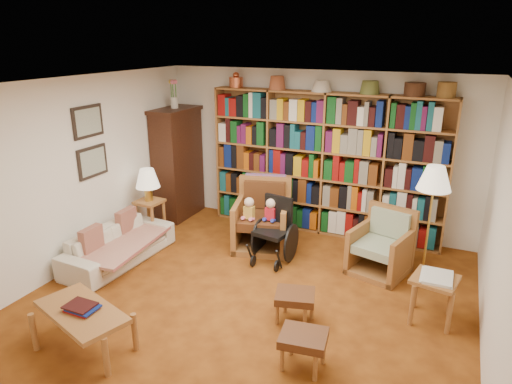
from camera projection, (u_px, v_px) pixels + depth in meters
The scene contains 23 objects.
floor at pixel (248, 300), 5.42m from camera, with size 5.00×5.00×0.00m, color #914D16.
ceiling at pixel (247, 85), 4.61m from camera, with size 5.00×5.00×0.00m, color white.
wall_back at pixel (315, 152), 7.17m from camera, with size 5.00×5.00×0.00m, color white.
wall_front at pixel (78, 325), 2.85m from camera, with size 5.00×5.00×0.00m, color white.
wall_left at pixel (76, 174), 5.98m from camera, with size 5.00×5.00×0.00m, color white.
wall_right at pixel (503, 240), 4.04m from camera, with size 5.00×5.00×0.00m, color white.
bookshelf at pixel (324, 160), 6.97m from camera, with size 3.60×0.30×2.42m.
curio_cabinet at pixel (178, 162), 7.71m from camera, with size 0.50×0.95×2.40m.
framed_pictures at pixel (90, 142), 6.11m from camera, with size 0.03×0.52×0.97m.
sofa at pixel (119, 245), 6.27m from camera, with size 0.65×1.67×0.49m, color beige.
sofa_throw at pixel (121, 242), 6.24m from camera, with size 0.76×1.42×0.04m, color beige.
cushion_left at pixel (126, 221), 6.56m from camera, with size 0.11×0.35×0.35m, color maroon.
cushion_right at pixel (91, 240), 5.96m from camera, with size 0.11×0.35×0.35m, color maroon.
side_table_lamp at pixel (150, 211), 7.00m from camera, with size 0.39×0.39×0.60m.
table_lamp at pixel (147, 179), 6.83m from camera, with size 0.37×0.37×0.50m.
armchair_leather at pixel (265, 219), 6.76m from camera, with size 1.00×1.02×1.01m.
armchair_sage at pixel (381, 247), 6.03m from camera, with size 0.86×0.87×0.84m.
wheelchair at pixel (275, 231), 6.32m from camera, with size 0.51×0.71×0.89m.
floor_lamp at pixel (434, 183), 5.41m from camera, with size 0.40×0.40×1.53m.
side_table_papers at pixel (434, 285), 4.90m from camera, with size 0.53×0.53×0.55m.
footstool_a at pixel (295, 298), 4.91m from camera, with size 0.50×0.45×0.35m.
footstool_b at pixel (303, 340), 4.22m from camera, with size 0.47×0.42×0.36m.
coffee_table at pixel (82, 315), 4.43m from camera, with size 1.10×0.78×0.51m.
Camera 1 is at (2.02, -4.26, 2.96)m, focal length 32.00 mm.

